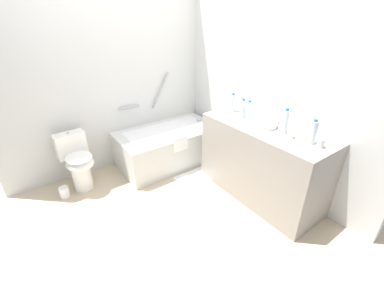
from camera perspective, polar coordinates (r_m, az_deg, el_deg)
The scene contains 18 objects.
ground_plane at distance 2.97m, azimuth -4.59°, elevation -14.55°, with size 3.71×3.71×0.00m, color #C1AD8E.
wall_back_tiled at distance 3.58m, azimuth -17.62°, elevation 14.76°, with size 3.05×0.10×2.57m, color silver.
wall_right_mirror at distance 3.22m, azimuth 16.44°, elevation 13.67°, with size 0.10×3.11×2.57m, color silver.
bathtub at distance 3.74m, azimuth -5.29°, elevation -0.10°, with size 1.46×0.80×1.24m.
toilet at distance 3.40m, azimuth -24.50°, elevation -3.60°, with size 0.37×0.53×0.72m.
vanity_counter at distance 3.05m, azimuth 15.39°, elevation -3.94°, with size 0.61×1.48×0.90m, color gray.
sink_basin at distance 2.85m, azimuth 15.83°, elevation 4.51°, with size 0.29×0.29×0.06m, color white.
sink_faucet at distance 2.98m, azimuth 17.95°, elevation 5.22°, with size 0.13×0.15×0.07m.
water_bottle_0 at distance 3.05m, azimuth 11.47°, elevation 7.92°, with size 0.07×0.07×0.22m.
water_bottle_1 at distance 3.01m, azimuth 12.77°, elevation 7.51°, with size 0.06×0.06×0.22m.
water_bottle_2 at distance 2.58m, azimuth 25.78°, elevation 2.42°, with size 0.07×0.07×0.24m.
water_bottle_3 at distance 3.21m, azimuth 9.21°, elevation 9.19°, with size 0.07×0.07×0.24m.
water_bottle_4 at distance 2.72m, azimuth 20.39°, elevation 4.84°, with size 0.07×0.07×0.26m.
drinking_glass_0 at distance 2.65m, azimuth 21.60°, elevation 2.23°, with size 0.07×0.07×0.09m, color white.
drinking_glass_1 at distance 2.57m, azimuth 27.19°, elevation 0.21°, with size 0.06×0.06×0.09m, color white.
soap_dish at distance 2.67m, azimuth 23.56°, elevation 1.17°, with size 0.09×0.06×0.02m, color white.
bath_mat at distance 3.47m, azimuth 1.24°, elevation -7.51°, with size 0.56×0.36×0.01m, color white.
toilet_paper_roll at distance 3.46m, azimuth -26.97°, elevation -9.70°, with size 0.11×0.11×0.13m, color white.
Camera 1 is at (-1.11, -1.94, 1.96)m, focal length 23.51 mm.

